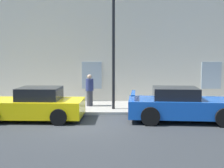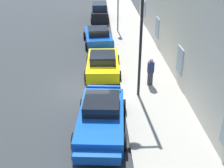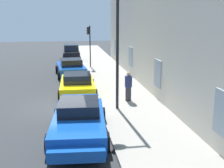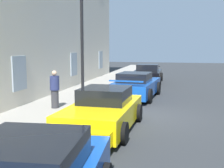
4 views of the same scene
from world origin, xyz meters
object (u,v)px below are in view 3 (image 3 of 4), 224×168
hatchback_parked (71,53)px  pedestrian_admiring (128,86)px  sportscar_red_lead (70,68)px  street_lamp (109,19)px  traffic_light (89,39)px  sportscar_yellow_flank (77,85)px  sportscar_white_middle (79,123)px

hatchback_parked → pedestrian_admiring: bearing=10.1°
sportscar_red_lead → street_lamp: bearing=10.8°
traffic_light → pedestrian_admiring: traffic_light is taller
hatchback_parked → pedestrian_admiring: hatchback_parked is taller
pedestrian_admiring → sportscar_red_lead: bearing=-159.5°
hatchback_parked → traffic_light: bearing=18.9°
street_lamp → pedestrian_admiring: 3.96m
traffic_light → street_lamp: size_ratio=0.58×
sportscar_yellow_flank → hatchback_parked: bearing=-179.7°
sportscar_red_lead → traffic_light: bearing=148.7°
sportscar_red_lead → hatchback_parked: hatchback_parked is taller
traffic_light → street_lamp: bearing=-0.1°
sportscar_yellow_flank → hatchback_parked: (-13.09, -0.06, 0.22)m
sportscar_red_lead → sportscar_white_middle: 12.23m
sportscar_white_middle → pedestrian_admiring: bearing=145.6°
hatchback_parked → street_lamp: (16.60, 1.52, 3.69)m
sportscar_white_middle → hatchback_parked: hatchback_parked is taller
sportscar_white_middle → traffic_light: size_ratio=1.35×
sportscar_yellow_flank → sportscar_white_middle: (6.54, -0.21, 0.04)m
sportscar_red_lead → pedestrian_admiring: pedestrian_admiring is taller
pedestrian_admiring → street_lamp: bearing=-45.5°
sportscar_white_middle → pedestrian_admiring: (-4.23, 2.89, 0.32)m
sportscar_yellow_flank → hatchback_parked: hatchback_parked is taller
sportscar_red_lead → sportscar_white_middle: sportscar_red_lead is taller
pedestrian_admiring → traffic_light: bearing=-173.7°
sportscar_yellow_flank → pedestrian_admiring: size_ratio=2.87×
sportscar_red_lead → sportscar_yellow_flank: size_ratio=1.04×
sportscar_yellow_flank → traffic_light: bearing=170.3°
hatchback_parked → traffic_light: size_ratio=1.04×
hatchback_parked → sportscar_red_lead: bearing=-1.9°
hatchback_parked → street_lamp: street_lamp is taller
sportscar_white_middle → sportscar_red_lead: bearing=-179.6°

